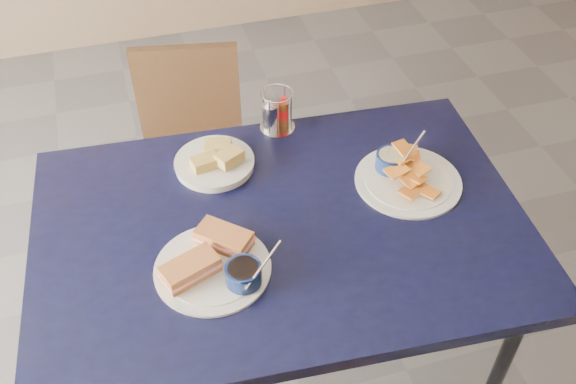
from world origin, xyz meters
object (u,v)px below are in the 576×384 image
object	(u,v)px
sandwich_plate	(216,262)
plantain_plate	(403,174)
condiment_caddy	(276,114)
dining_table	(282,238)
chair_far	(188,140)
bread_basket	(215,162)

from	to	relation	value
sandwich_plate	plantain_plate	size ratio (longest dim) A/B	1.03
sandwich_plate	condiment_caddy	xyz separation A→B (m)	(0.29, 0.50, 0.03)
sandwich_plate	condiment_caddy	bearing A→B (deg)	59.69
sandwich_plate	condiment_caddy	distance (m)	0.58
sandwich_plate	plantain_plate	xyz separation A→B (m)	(0.58, 0.18, -0.01)
plantain_plate	condiment_caddy	size ratio (longest dim) A/B	2.23
dining_table	chair_far	distance (m)	0.81
dining_table	condiment_caddy	xyz separation A→B (m)	(0.10, 0.40, 0.12)
bread_basket	plantain_plate	bearing A→B (deg)	-21.73
bread_basket	dining_table	bearing A→B (deg)	-65.88
chair_far	bread_basket	world-z (taller)	bread_basket
plantain_plate	chair_far	bearing A→B (deg)	127.17
dining_table	condiment_caddy	size ratio (longest dim) A/B	10.09
chair_far	bread_basket	distance (m)	0.58
sandwich_plate	condiment_caddy	world-z (taller)	condiment_caddy
dining_table	sandwich_plate	world-z (taller)	sandwich_plate
dining_table	condiment_caddy	world-z (taller)	condiment_caddy
condiment_caddy	sandwich_plate	bearing A→B (deg)	-120.31
chair_far	plantain_plate	size ratio (longest dim) A/B	2.68
sandwich_plate	bread_basket	world-z (taller)	sandwich_plate
dining_table	plantain_plate	world-z (taller)	plantain_plate
dining_table	plantain_plate	bearing A→B (deg)	10.56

